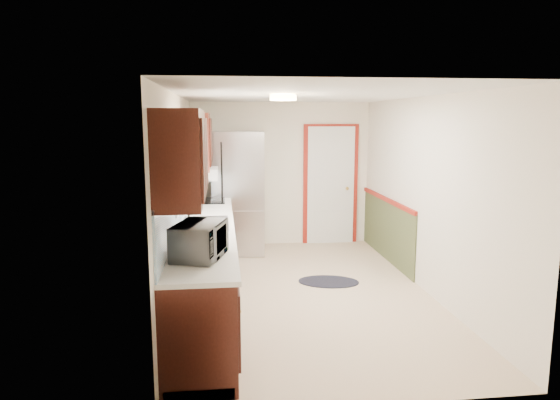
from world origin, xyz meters
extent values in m
cube|color=#CEB491|center=(0.00, 0.00, 0.00)|extent=(3.20, 5.20, 0.12)
cube|color=white|center=(0.00, 0.00, 2.40)|extent=(3.20, 5.20, 0.12)
cube|color=white|center=(0.00, 2.50, 1.20)|extent=(3.20, 0.10, 2.40)
cube|color=white|center=(0.00, -2.50, 1.20)|extent=(3.20, 0.10, 2.40)
cube|color=white|center=(-1.50, 0.00, 1.20)|extent=(0.10, 5.20, 2.40)
cube|color=white|center=(1.50, 0.00, 1.20)|extent=(0.10, 5.20, 2.40)
cube|color=black|center=(-1.20, -0.30, 0.45)|extent=(0.60, 4.00, 0.90)
cube|color=white|center=(-1.19, -0.30, 0.92)|extent=(0.63, 4.00, 0.04)
cube|color=#62B4F0|center=(-1.49, -0.30, 1.22)|extent=(0.02, 4.00, 0.55)
cube|color=black|center=(-1.32, -1.60, 1.83)|extent=(0.35, 1.40, 0.75)
cube|color=black|center=(-1.32, 1.10, 1.83)|extent=(0.35, 1.20, 0.75)
cube|color=white|center=(-1.49, -0.20, 1.62)|extent=(0.02, 1.00, 0.90)
cube|color=#E2562A|center=(-1.44, -0.20, 1.97)|extent=(0.05, 1.12, 0.24)
cube|color=#B7B7BC|center=(-1.19, -0.20, 0.95)|extent=(0.52, 0.82, 0.02)
cube|color=white|center=(-1.27, 1.15, 1.38)|extent=(0.45, 0.60, 0.15)
cube|color=maroon|center=(0.85, 2.47, 1.00)|extent=(0.94, 0.05, 2.08)
cube|color=white|center=(0.85, 2.44, 1.00)|extent=(0.80, 0.04, 2.00)
cube|color=#47512E|center=(1.49, 1.35, 0.45)|extent=(0.02, 2.30, 0.90)
cube|color=maroon|center=(1.48, 1.35, 0.92)|extent=(0.04, 2.30, 0.06)
cylinder|color=#FFD88C|center=(-0.30, -0.20, 2.36)|extent=(0.30, 0.30, 0.06)
imported|color=white|center=(-1.20, -1.61, 1.13)|extent=(0.44, 0.61, 0.37)
cube|color=#B7B7BC|center=(-0.73, 2.05, 0.97)|extent=(0.86, 0.81, 1.93)
cylinder|color=black|center=(-1.00, 1.63, 0.87)|extent=(0.02, 0.02, 1.35)
ellipsoid|color=black|center=(0.38, 0.36, 0.01)|extent=(0.89, 0.67, 0.01)
cube|color=black|center=(-1.19, 1.40, 0.95)|extent=(0.46, 0.55, 0.02)
camera|label=1|loc=(-1.00, -5.83, 2.13)|focal=32.00mm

